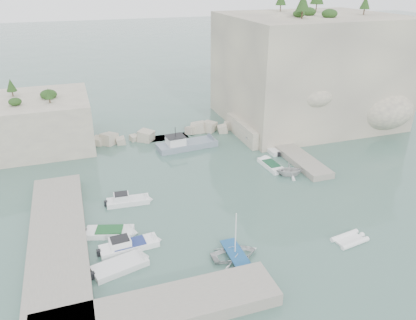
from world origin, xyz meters
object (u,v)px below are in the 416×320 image
object	(u,v)px
motorboat_e	(120,268)
tender_east_a	(289,176)
tender_east_d	(258,144)
work_boat	(187,148)
tender_east_c	(271,151)
motorboat_c	(110,235)
motorboat_b	(128,203)
tender_east_b	(271,167)
inflatable_dinghy	(349,241)
motorboat_d	(130,248)
rowboat	(235,257)

from	to	relation	value
motorboat_e	tender_east_a	world-z (taller)	tender_east_a
tender_east_d	work_boat	world-z (taller)	work_boat
motorboat_e	tender_east_d	world-z (taller)	tender_east_d
tender_east_c	tender_east_d	size ratio (longest dim) A/B	1.09
motorboat_c	motorboat_b	distance (m)	5.86
motorboat_e	tender_east_c	world-z (taller)	same
motorboat_e	tender_east_b	distance (m)	25.21
inflatable_dinghy	tender_east_d	world-z (taller)	tender_east_d
work_boat	motorboat_e	bearing A→B (deg)	-123.94
motorboat_d	tender_east_b	bearing A→B (deg)	24.37
motorboat_e	motorboat_c	size ratio (longest dim) A/B	1.01
motorboat_b	tender_east_c	xyz separation A→B (m)	(21.30, 7.98, 0.00)
motorboat_c	tender_east_d	world-z (taller)	tender_east_d
motorboat_b	rowboat	world-z (taller)	motorboat_b
tender_east_b	work_boat	size ratio (longest dim) A/B	0.53
inflatable_dinghy	tender_east_a	world-z (taller)	tender_east_a
motorboat_e	tender_east_c	xyz separation A→B (m)	(23.58, 18.53, 0.00)
tender_east_b	tender_east_c	size ratio (longest dim) A/B	1.10
motorboat_d	tender_east_b	size ratio (longest dim) A/B	1.16
motorboat_c	tender_east_b	world-z (taller)	same
tender_east_c	work_boat	size ratio (longest dim) A/B	0.48
motorboat_e	tender_east_d	distance (m)	31.52
motorboat_c	motorboat_b	bearing A→B (deg)	80.44
motorboat_d	tender_east_a	bearing A→B (deg)	16.71
tender_east_b	work_boat	world-z (taller)	work_boat
motorboat_d	motorboat_b	world-z (taller)	same
motorboat_b	work_boat	world-z (taller)	work_boat
motorboat_c	inflatable_dinghy	bearing A→B (deg)	-4.93
inflatable_dinghy	tender_east_d	distance (m)	24.62
rowboat	work_boat	bearing A→B (deg)	-6.38
work_boat	inflatable_dinghy	bearing A→B (deg)	-78.13
motorboat_d	rowboat	distance (m)	9.63
motorboat_c	tender_east_c	distance (m)	27.29
rowboat	tender_east_a	size ratio (longest dim) A/B	1.25
motorboat_c	tender_east_a	world-z (taller)	tender_east_a
motorboat_d	work_boat	distance (m)	23.81
motorboat_c	rowboat	xyz separation A→B (m)	(10.13, -6.96, 0.00)
motorboat_e	tender_east_a	distance (m)	24.73
tender_east_d	motorboat_b	bearing A→B (deg)	118.50
motorboat_b	inflatable_dinghy	bearing A→B (deg)	-32.27
tender_east_a	work_boat	xyz separation A→B (m)	(-9.59, 12.56, 0.00)
motorboat_e	work_boat	distance (m)	26.57
work_boat	tender_east_b	bearing A→B (deg)	-54.17
motorboat_d	work_boat	xyz separation A→B (m)	(11.48, 20.86, 0.00)
motorboat_b	tender_east_b	world-z (taller)	motorboat_b
tender_east_b	tender_east_d	world-z (taller)	tender_east_d
motorboat_e	motorboat_b	world-z (taller)	motorboat_b
tender_east_c	tender_east_d	world-z (taller)	tender_east_d
motorboat_b	work_boat	bearing A→B (deg)	54.80
rowboat	tender_east_a	xyz separation A→B (m)	(12.40, 12.49, 0.00)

